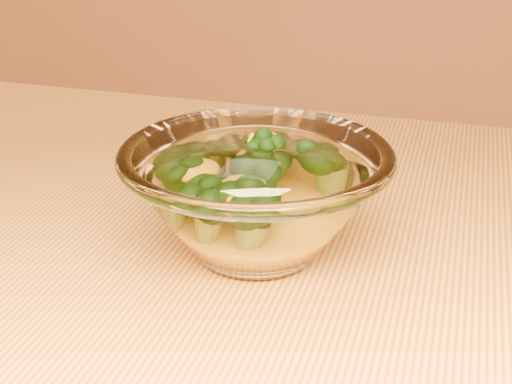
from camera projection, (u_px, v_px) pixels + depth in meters
The scene contains 3 objects.
glass_bowl at pixel (256, 197), 0.52m from camera, with size 0.20×0.20×0.09m.
cheese_sauce at pixel (256, 220), 0.53m from camera, with size 0.11×0.11×0.03m, color #F6AB14.
broccoli_heap at pixel (247, 181), 0.53m from camera, with size 0.12×0.13×0.06m.
Camera 1 is at (0.11, -0.41, 1.02)m, focal length 50.00 mm.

